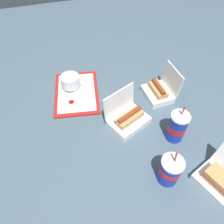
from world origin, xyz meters
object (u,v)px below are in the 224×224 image
clamshell_hotdog_center (128,118)px  soda_cup_corner (177,127)px  food_tray (77,93)px  cake_container (70,82)px  soda_cup_center (170,170)px  plastic_fork (63,93)px  ketchup_cup (72,103)px  clamshell_sandwich_corner (221,181)px  clamshell_hotdog_back (159,91)px

clamshell_hotdog_center → soda_cup_corner: bearing=-128.0°
food_tray → cake_container: cake_container is taller
cake_container → soda_cup_center: bearing=-156.6°
cake_container → plastic_fork: cake_container is taller
ketchup_cup → soda_cup_center: 0.65m
clamshell_sandwich_corner → cake_container: bearing=32.1°
food_tray → plastic_fork: 0.08m
clamshell_hotdog_back → clamshell_sandwich_corner: 0.58m
clamshell_hotdog_center → soda_cup_center: bearing=-169.4°
ketchup_cup → soda_cup_center: bearing=-149.1°
clamshell_hotdog_back → ketchup_cup: bearing=82.6°
clamshell_hotdog_back → soda_cup_corner: bearing=170.5°
food_tray → cake_container: bearing=18.7°
food_tray → soda_cup_corner: size_ratio=1.77×
plastic_fork → ketchup_cup: bearing=-149.3°
plastic_fork → clamshell_hotdog_back: 0.58m
clamshell_hotdog_center → food_tray: bearing=36.1°
clamshell_hotdog_back → soda_cup_corner: 0.30m
food_tray → clamshell_hotdog_back: 0.50m
cake_container → soda_cup_center: 0.78m
clamshell_sandwich_corner → soda_cup_corner: (0.29, 0.07, 0.04)m
cake_container → clamshell_hotdog_back: size_ratio=0.64×
clamshell_hotdog_center → soda_cup_corner: size_ratio=1.09×
soda_cup_center → plastic_fork: bearing=28.9°
cake_container → plastic_fork: size_ratio=1.07×
ketchup_cup → clamshell_sandwich_corner: clamshell_sandwich_corner is taller
clamshell_sandwich_corner → soda_cup_center: bearing=64.2°
clamshell_hotdog_back → soda_cup_center: size_ratio=0.88×
plastic_fork → clamshell_sandwich_corner: clamshell_sandwich_corner is taller
food_tray → soda_cup_center: size_ratio=1.96×
cake_container → ketchup_cup: cake_container is taller
soda_cup_corner → clamshell_hotdog_back: bearing=-9.5°
plastic_fork → clamshell_hotdog_back: size_ratio=0.60×
ketchup_cup → cake_container: bearing=-8.5°
ketchup_cup → soda_cup_corner: size_ratio=0.17×
clamshell_sandwich_corner → soda_cup_center: 0.22m
food_tray → ketchup_cup: ketchup_cup is taller
cake_container → clamshell_hotdog_back: clamshell_hotdog_back is taller
food_tray → cake_container: size_ratio=3.47×
cake_container → ketchup_cup: size_ratio=2.94×
clamshell_hotdog_center → cake_container: bearing=33.6°
food_tray → plastic_fork: size_ratio=3.72×
food_tray → soda_cup_center: soda_cup_center is taller
cake_container → clamshell_hotdog_center: bearing=-146.4°
clamshell_hotdog_center → clamshell_sandwich_corner: bearing=-149.1°
soda_cup_corner → cake_container: bearing=40.2°
cake_container → clamshell_hotdog_back: bearing=-114.7°
cake_container → clamshell_hotdog_back: (-0.23, -0.49, -0.01)m
cake_container → soda_cup_center: (-0.71, -0.31, 0.03)m
clamshell_hotdog_back → clamshell_hotdog_center: 0.28m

